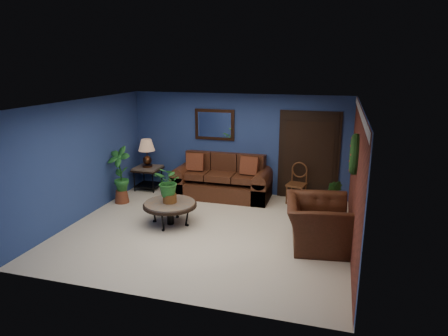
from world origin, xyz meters
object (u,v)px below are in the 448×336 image
(end_table, at_px, (148,172))
(table_lamp, at_px, (147,150))
(sofa, at_px, (223,182))
(coffee_table, at_px, (170,205))
(armchair, at_px, (318,223))
(side_chair, at_px, (298,180))

(end_table, bearing_deg, table_lamp, 0.00)
(sofa, height_order, coffee_table, sofa)
(coffee_table, height_order, armchair, armchair)
(end_table, bearing_deg, side_chair, 1.04)
(end_table, bearing_deg, sofa, 1.10)
(coffee_table, bearing_deg, sofa, 75.29)
(sofa, distance_m, armchair, 3.27)
(end_table, bearing_deg, coffee_table, -53.24)
(end_table, relative_size, side_chair, 0.69)
(sofa, relative_size, table_lamp, 3.36)
(sofa, distance_m, table_lamp, 2.15)
(sofa, xyz_separation_m, side_chair, (1.83, 0.03, 0.20))
(sofa, bearing_deg, side_chair, 0.96)
(table_lamp, bearing_deg, sofa, 1.10)
(sofa, distance_m, end_table, 2.03)
(sofa, height_order, side_chair, sofa)
(sofa, bearing_deg, coffee_table, -104.71)
(sofa, height_order, table_lamp, table_lamp)
(table_lamp, relative_size, side_chair, 0.73)
(coffee_table, relative_size, end_table, 1.65)
(coffee_table, height_order, side_chair, side_chair)
(table_lamp, height_order, armchair, table_lamp)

